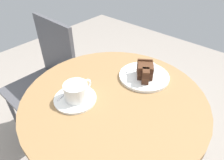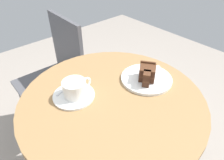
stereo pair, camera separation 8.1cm
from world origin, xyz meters
name	(u,v)px [view 1 (the left image)]	position (x,y,z in m)	size (l,w,h in m)	color
cafe_table	(114,119)	(0.00, 0.00, 0.62)	(0.73, 0.73, 0.74)	olive
saucer	(75,99)	(-0.11, 0.11, 0.75)	(0.17, 0.17, 0.01)	white
coffee_cup	(76,91)	(-0.10, 0.10, 0.79)	(0.12, 0.09, 0.07)	white
teaspoon	(67,91)	(-0.10, 0.16, 0.76)	(0.10, 0.04, 0.00)	silver
cake_plate	(144,76)	(0.19, -0.01, 0.75)	(0.22, 0.22, 0.01)	white
cake_slice	(145,71)	(0.18, -0.02, 0.79)	(0.10, 0.09, 0.07)	#422619
fork	(144,67)	(0.24, 0.02, 0.76)	(0.15, 0.07, 0.00)	silver
napkin	(142,77)	(0.18, -0.01, 0.75)	(0.22, 0.22, 0.00)	tan
cafe_chair	(48,75)	(0.07, 0.63, 0.51)	(0.39, 0.39, 0.86)	#4C4C51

